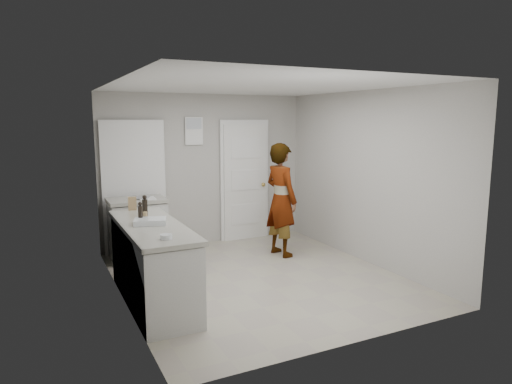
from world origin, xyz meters
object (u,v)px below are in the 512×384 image
oil_cruet_b (140,213)px  egg_bowl (166,237)px  baking_dish (150,222)px  cake_mix_box (132,204)px  person (281,200)px  oil_cruet_a (145,206)px  spice_jar (145,215)px

oil_cruet_b → egg_bowl: oil_cruet_b is taller
oil_cruet_b → baking_dish: size_ratio=0.59×
baking_dish → cake_mix_box: bearing=91.3°
person → oil_cruet_a: (-2.19, -0.52, 0.18)m
oil_cruet_a → spice_jar: bearing=-102.0°
oil_cruet_a → egg_bowl: oil_cruet_a is taller
person → baking_dish: person is taller
oil_cruet_a → oil_cruet_b: bearing=-110.0°
person → baking_dish: bearing=104.3°
egg_bowl → spice_jar: bearing=88.3°
oil_cruet_b → egg_bowl: size_ratio=2.03×
cake_mix_box → oil_cruet_a: 0.43m
cake_mix_box → person: bearing=14.5°
cake_mix_box → egg_bowl: (0.01, -1.61, -0.06)m
person → oil_cruet_a: size_ratio=6.75×
cake_mix_box → baking_dish: size_ratio=0.42×
cake_mix_box → spice_jar: (0.04, -0.56, -0.05)m
baking_dish → oil_cruet_a: bearing=84.1°
spice_jar → oil_cruet_b: 0.26m
oil_cruet_a → person: bearing=13.4°
cake_mix_box → oil_cruet_b: oil_cruet_b is taller
cake_mix_box → egg_bowl: 1.61m
spice_jar → baking_dish: spice_jar is taller
oil_cruet_a → baking_dish: (-0.05, -0.48, -0.09)m
oil_cruet_a → oil_cruet_b: oil_cruet_a is taller
person → oil_cruet_b: person is taller
oil_cruet_b → egg_bowl: bearing=-85.0°
spice_jar → baking_dish: (-0.02, -0.34, -0.01)m
person → cake_mix_box: bearing=82.9°
spice_jar → egg_bowl: 1.05m
oil_cruet_a → oil_cruet_b: (-0.13, -0.36, -0.01)m
oil_cruet_b → oil_cruet_a: bearing=70.0°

